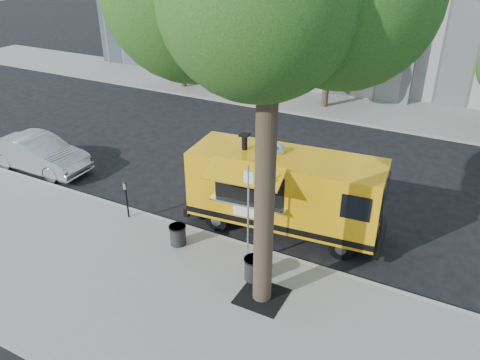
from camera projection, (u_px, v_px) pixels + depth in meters
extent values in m
plane|color=black|center=(227.00, 224.00, 15.44)|extent=(120.00, 120.00, 0.00)
cube|color=gray|center=(153.00, 295.00, 12.27)|extent=(60.00, 6.00, 0.15)
cube|color=#999993|center=(213.00, 236.00, 14.67)|extent=(60.00, 0.14, 0.16)
cube|color=gray|center=(346.00, 106.00, 25.98)|extent=(60.00, 5.00, 0.15)
cylinder|color=#33261C|center=(265.00, 186.00, 10.59)|extent=(0.48, 0.48, 6.50)
cube|color=black|center=(262.00, 296.00, 12.09)|extent=(1.20, 1.20, 0.02)
cylinder|color=#33261C|center=(183.00, 65.00, 28.56)|extent=(0.36, 0.36, 2.60)
sphere|color=#1B4311|center=(181.00, 25.00, 27.48)|extent=(3.42, 3.42, 3.42)
cylinder|color=#33261C|center=(326.00, 83.00, 25.13)|extent=(0.36, 0.36, 2.60)
sphere|color=#1B4311|center=(330.00, 37.00, 24.03)|extent=(3.60, 3.60, 3.60)
cylinder|color=silver|center=(248.00, 215.00, 12.82)|extent=(0.06, 0.06, 3.00)
cube|color=white|center=(248.00, 177.00, 12.28)|extent=(0.28, 0.02, 0.35)
cylinder|color=black|center=(127.00, 203.00, 15.31)|extent=(0.06, 0.06, 1.05)
cube|color=silver|center=(125.00, 186.00, 15.02)|extent=(0.10, 0.08, 0.22)
sphere|color=black|center=(125.00, 183.00, 14.96)|extent=(0.11, 0.11, 0.11)
cube|color=#ECA40C|center=(285.00, 187.00, 14.48)|extent=(6.07, 2.56, 2.13)
cube|color=black|center=(284.00, 211.00, 14.88)|extent=(6.09, 2.58, 0.20)
cube|color=black|center=(380.00, 238.00, 13.97)|extent=(0.36, 1.91, 0.27)
cube|color=black|center=(199.00, 200.00, 16.02)|extent=(0.36, 1.91, 0.27)
cube|color=black|center=(385.00, 196.00, 13.32)|extent=(0.20, 1.59, 0.86)
cylinder|color=black|center=(342.00, 247.00, 13.64)|extent=(0.75, 0.32, 0.73)
cylinder|color=black|center=(352.00, 219.00, 15.01)|extent=(0.75, 0.32, 0.73)
cylinder|color=black|center=(217.00, 220.00, 14.99)|extent=(0.75, 0.32, 0.73)
cylinder|color=black|center=(237.00, 196.00, 16.36)|extent=(0.75, 0.32, 0.73)
cube|color=black|center=(250.00, 186.00, 13.83)|extent=(2.19, 0.39, 0.95)
cube|color=silver|center=(248.00, 204.00, 13.94)|extent=(2.40, 0.58, 0.06)
cube|color=#ECA40C|center=(244.00, 174.00, 13.14)|extent=(2.35, 1.08, 0.39)
cube|color=white|center=(248.00, 211.00, 14.13)|extent=(1.00, 0.14, 0.45)
cylinder|color=black|center=(245.00, 142.00, 14.34)|extent=(0.18, 0.18, 0.50)
sphere|color=silver|center=(277.00, 151.00, 14.24)|extent=(0.51, 0.51, 0.51)
sphere|color=brown|center=(238.00, 181.00, 14.26)|extent=(0.76, 0.76, 0.76)
cylinder|color=#FF590C|center=(235.00, 188.00, 14.13)|extent=(0.32, 0.14, 0.31)
imported|color=#AEB0B5|center=(39.00, 154.00, 18.69)|extent=(4.38, 1.63, 1.43)
cylinder|color=black|center=(178.00, 235.00, 14.04)|extent=(0.48, 0.48, 0.63)
cylinder|color=black|center=(177.00, 227.00, 13.90)|extent=(0.52, 0.52, 0.04)
cylinder|color=black|center=(254.00, 269.00, 12.58)|extent=(0.51, 0.51, 0.66)
cylinder|color=black|center=(254.00, 259.00, 12.44)|extent=(0.55, 0.55, 0.04)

